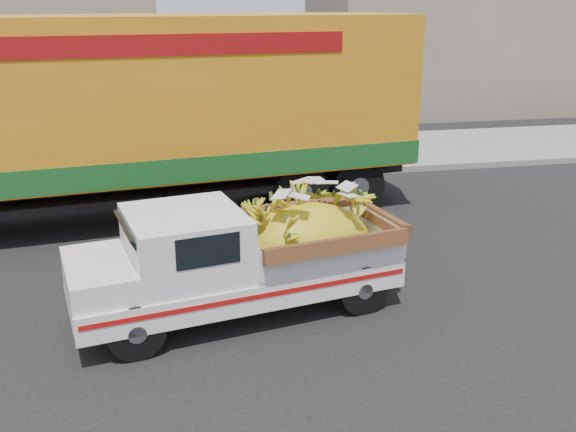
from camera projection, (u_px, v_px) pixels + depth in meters
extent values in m
plane|color=black|center=(109.00, 339.00, 8.08)|extent=(100.00, 100.00, 0.00)
cube|color=gray|center=(126.00, 183.00, 14.64)|extent=(60.00, 0.25, 0.15)
cube|color=gray|center=(128.00, 162.00, 16.59)|extent=(60.00, 4.00, 0.14)
cube|color=gray|center=(499.00, 29.00, 24.76)|extent=(14.00, 6.00, 6.00)
cylinder|color=black|center=(136.00, 331.00, 7.55)|extent=(0.72, 0.33, 0.70)
cylinder|color=black|center=(118.00, 287.00, 8.72)|extent=(0.72, 0.33, 0.70)
cylinder|color=black|center=(362.00, 289.00, 8.66)|extent=(0.72, 0.33, 0.70)
cylinder|color=black|center=(319.00, 254.00, 9.83)|extent=(0.72, 0.33, 0.70)
cube|color=silver|center=(236.00, 278.00, 8.62)|extent=(4.53, 2.35, 0.36)
cube|color=#A50F0C|center=(256.00, 297.00, 7.92)|extent=(4.15, 0.81, 0.06)
cube|color=silver|center=(72.00, 312.00, 7.87)|extent=(0.38, 1.52, 0.13)
cube|color=silver|center=(99.00, 275.00, 7.86)|extent=(1.05, 1.59, 0.33)
cube|color=silver|center=(185.00, 243.00, 8.19)|extent=(1.68, 1.74, 0.83)
cube|color=black|center=(208.00, 251.00, 7.51)|extent=(0.77, 0.16, 0.39)
cube|color=silver|center=(311.00, 238.00, 8.89)|extent=(2.37, 1.93, 0.47)
ellipsoid|color=gold|center=(305.00, 245.00, 8.89)|extent=(2.11, 1.59, 1.18)
cylinder|color=black|center=(356.00, 186.00, 12.74)|extent=(1.13, 0.46, 1.10)
cylinder|color=black|center=(319.00, 163.00, 14.53)|extent=(1.13, 0.46, 1.10)
cylinder|color=black|center=(300.00, 191.00, 12.37)|extent=(1.13, 0.46, 1.10)
cylinder|color=black|center=(269.00, 167.00, 14.16)|extent=(1.13, 0.46, 1.10)
cube|color=black|center=(108.00, 182.00, 12.10)|extent=(12.03, 2.53, 0.36)
cube|color=orange|center=(100.00, 97.00, 11.59)|extent=(11.98, 3.99, 2.84)
cube|color=#17511E|center=(106.00, 160.00, 11.97)|extent=(12.05, 4.02, 0.45)
cube|color=maroon|center=(99.00, 47.00, 10.15)|extent=(8.33, 1.10, 0.35)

